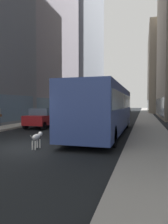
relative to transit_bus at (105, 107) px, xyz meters
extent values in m
plane|color=black|center=(-2.80, 29.71, -1.78)|extent=(120.00, 120.00, 0.00)
cube|color=#ADA89E|center=(-8.50, 29.71, -1.70)|extent=(2.40, 110.00, 0.15)
cube|color=gray|center=(2.90, 29.71, -1.70)|extent=(2.40, 110.00, 0.15)
cube|color=slate|center=(-14.70, 18.08, 11.06)|extent=(8.28, 18.65, 25.68)
cube|color=slate|center=(-10.58, 18.08, -0.18)|extent=(0.08, 16.78, 2.40)
cube|color=slate|center=(-14.70, 40.27, 15.74)|extent=(9.66, 23.14, 35.03)
cube|color=slate|center=(-9.89, 40.27, -0.18)|extent=(0.08, 20.82, 2.40)
cube|color=slate|center=(4.73, 18.99, -0.18)|extent=(0.08, 15.68, 2.40)
cube|color=slate|center=(3.44, 38.11, -0.18)|extent=(0.08, 17.05, 2.40)
cube|color=#33478C|center=(0.00, -0.01, -0.10)|extent=(2.55, 11.50, 2.75)
cube|color=slate|center=(0.00, -0.01, 0.39)|extent=(2.57, 11.04, 0.90)
cube|color=black|center=(0.00, 5.69, -1.23)|extent=(2.55, 0.16, 0.44)
cylinder|color=black|center=(-1.12, 3.54, -1.28)|extent=(0.30, 1.00, 1.00)
cylinder|color=black|center=(1.13, 3.54, -1.28)|extent=(0.30, 1.00, 1.00)
cylinder|color=black|center=(-1.12, -4.16, -1.28)|extent=(0.30, 1.00, 1.00)
cylinder|color=black|center=(1.13, -4.16, -1.28)|extent=(0.30, 1.00, 1.00)
cube|color=silver|center=(-1.45, 5.14, 0.72)|extent=(0.08, 0.24, 0.40)
cube|color=#B7BABF|center=(-1.60, 29.34, -1.08)|extent=(1.72, 4.54, 0.75)
cube|color=slate|center=(-1.60, 29.12, -0.43)|extent=(1.59, 2.04, 0.55)
cylinder|color=black|center=(-2.35, 31.20, -1.46)|extent=(0.22, 0.64, 0.64)
cylinder|color=black|center=(-0.85, 31.20, -1.46)|extent=(0.22, 0.64, 0.64)
cylinder|color=black|center=(-2.35, 27.49, -1.46)|extent=(0.22, 0.64, 0.64)
cylinder|color=black|center=(-0.85, 27.49, -1.46)|extent=(0.22, 0.64, 0.64)
cube|color=slate|center=(-5.60, 12.74, -1.08)|extent=(1.75, 4.71, 0.75)
cube|color=slate|center=(-5.60, 12.50, -0.43)|extent=(1.61, 2.12, 0.55)
cylinder|color=black|center=(-6.37, 14.68, -1.46)|extent=(0.22, 0.64, 0.64)
cylinder|color=black|center=(-4.83, 14.68, -1.46)|extent=(0.22, 0.64, 0.64)
cylinder|color=black|center=(-6.37, 10.80, -1.46)|extent=(0.22, 0.64, 0.64)
cylinder|color=black|center=(-4.83, 10.80, -1.46)|extent=(0.22, 0.64, 0.64)
cube|color=black|center=(-1.60, 37.00, -1.08)|extent=(1.91, 4.74, 0.75)
cube|color=slate|center=(-1.60, 36.76, -0.43)|extent=(1.76, 2.13, 0.55)
cylinder|color=black|center=(-2.45, 38.95, -1.46)|extent=(0.22, 0.64, 0.64)
cylinder|color=black|center=(-0.75, 38.95, -1.46)|extent=(0.22, 0.64, 0.64)
cylinder|color=black|center=(-2.45, 35.04, -1.46)|extent=(0.22, 0.64, 0.64)
cylinder|color=black|center=(-0.75, 35.04, -1.46)|extent=(0.22, 0.64, 0.64)
cube|color=#4C6BB7|center=(-1.60, 13.91, -1.08)|extent=(1.78, 3.99, 0.75)
cube|color=slate|center=(-1.60, 13.71, -0.43)|extent=(1.63, 1.80, 0.55)
cylinder|color=black|center=(-2.38, 15.49, -1.46)|extent=(0.22, 0.64, 0.64)
cylinder|color=black|center=(-0.82, 15.49, -1.46)|extent=(0.22, 0.64, 0.64)
cylinder|color=black|center=(-2.38, 12.33, -1.46)|extent=(0.22, 0.64, 0.64)
cylinder|color=black|center=(-0.82, 12.33, -1.46)|extent=(0.22, 0.64, 0.64)
cube|color=red|center=(-5.60, 2.24, -1.08)|extent=(1.77, 4.17, 0.75)
cube|color=slate|center=(-5.60, 2.03, -0.43)|extent=(1.63, 1.88, 0.55)
cylinder|color=black|center=(-6.37, 3.91, -1.46)|extent=(0.22, 0.64, 0.64)
cylinder|color=black|center=(-4.83, 3.91, -1.46)|extent=(0.22, 0.64, 0.64)
cylinder|color=black|center=(-6.37, 0.57, -1.46)|extent=(0.22, 0.64, 0.64)
cylinder|color=black|center=(-4.83, 0.57, -1.46)|extent=(0.22, 0.64, 0.64)
cube|color=yellow|center=(-5.60, 31.24, -1.08)|extent=(1.75, 4.28, 0.75)
cube|color=slate|center=(-5.60, 31.03, -0.43)|extent=(1.61, 1.92, 0.55)
cylinder|color=black|center=(-6.37, 32.97, -1.46)|extent=(0.22, 0.64, 0.64)
cylinder|color=black|center=(-4.83, 32.97, -1.46)|extent=(0.22, 0.64, 0.64)
cylinder|color=black|center=(-6.37, 29.52, -1.46)|extent=(0.22, 0.64, 0.64)
cylinder|color=black|center=(-4.83, 29.52, -1.46)|extent=(0.22, 0.64, 0.64)
cube|color=#A51919|center=(-5.60, 24.29, -0.28)|extent=(2.30, 2.00, 2.10)
cube|color=silver|center=(-5.60, 20.54, -0.03)|extent=(2.30, 5.50, 2.60)
cylinder|color=black|center=(-6.61, 24.29, -1.33)|extent=(0.28, 0.90, 0.90)
cylinder|color=black|center=(-4.59, 24.29, -1.33)|extent=(0.28, 0.90, 0.90)
cylinder|color=black|center=(-6.61, 18.79, -1.33)|extent=(0.28, 0.90, 0.90)
cylinder|color=black|center=(-4.59, 18.79, -1.33)|extent=(0.28, 0.90, 0.90)
ellipsoid|color=white|center=(-2.07, -5.47, -1.25)|extent=(0.22, 0.60, 0.26)
sphere|color=white|center=(-2.07, -5.09, -1.16)|extent=(0.20, 0.20, 0.20)
sphere|color=black|center=(-2.13, -5.07, -1.14)|extent=(0.07, 0.07, 0.07)
sphere|color=black|center=(-2.01, -5.07, -1.14)|extent=(0.07, 0.07, 0.07)
cylinder|color=white|center=(-2.07, -5.87, -1.20)|extent=(0.03, 0.16, 0.19)
cylinder|color=white|center=(-2.14, -5.26, -1.58)|extent=(0.06, 0.06, 0.40)
cylinder|color=white|center=(-2.00, -5.26, -1.58)|extent=(0.06, 0.06, 0.40)
cylinder|color=white|center=(-2.14, -5.68, -1.58)|extent=(0.06, 0.06, 0.40)
cylinder|color=white|center=(-2.00, -5.68, -1.58)|extent=(0.06, 0.06, 0.40)
sphere|color=black|center=(-2.02, -5.37, -1.21)|extent=(0.04, 0.04, 0.04)
sphere|color=black|center=(-2.13, -5.55, -1.23)|extent=(0.04, 0.04, 0.04)
sphere|color=black|center=(-2.05, -5.65, -1.19)|extent=(0.04, 0.04, 0.04)
cube|color=#59331E|center=(-8.76, 0.68, -0.73)|extent=(0.12, 0.24, 0.20)
camera|label=1|loc=(2.48, -13.56, 0.22)|focal=33.06mm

